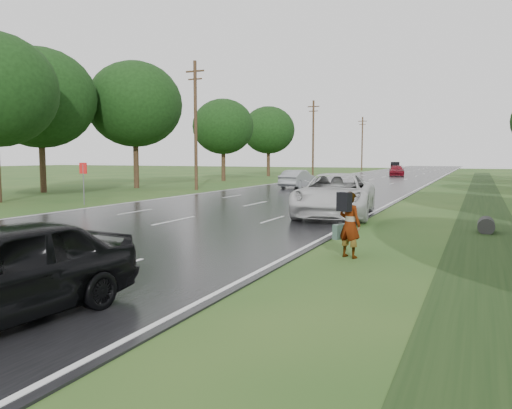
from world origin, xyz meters
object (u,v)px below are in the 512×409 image
object	(u,v)px
white_pickup	(335,195)
silver_sedan	(298,179)
road_sign	(83,175)
pedestrian	(349,224)

from	to	relation	value
white_pickup	silver_sedan	size ratio (longest dim) A/B	1.48
road_sign	silver_sedan	size ratio (longest dim) A/B	0.51
pedestrian	road_sign	bearing A→B (deg)	-3.83
silver_sedan	white_pickup	bearing A→B (deg)	117.50
road_sign	white_pickup	bearing A→B (deg)	1.09
silver_sedan	road_sign	bearing A→B (deg)	74.88
pedestrian	white_pickup	size ratio (longest dim) A/B	0.26
white_pickup	silver_sedan	xyz separation A→B (m)	(-8.00, 17.77, -0.19)
road_sign	white_pickup	distance (m)	14.02
pedestrian	silver_sedan	distance (m)	28.34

